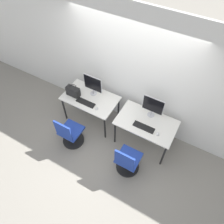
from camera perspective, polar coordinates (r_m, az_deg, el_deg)
ground_plane at (r=5.01m, az=-0.82°, el=-7.53°), size 20.00×20.00×0.00m
wall_back at (r=4.42m, az=4.56°, el=10.32°), size 12.00×0.05×2.80m
desk_left at (r=4.88m, az=-5.68°, el=3.12°), size 1.20×0.72×0.75m
monitor_left at (r=4.71m, az=-5.03°, el=7.18°), size 0.44×0.15×0.50m
keyboard_left at (r=4.73m, az=-6.90°, el=2.45°), size 0.43×0.13×0.02m
mouse_left at (r=4.59m, az=-4.04°, el=0.90°), size 0.06×0.09×0.03m
office_chair_left at (r=4.78m, az=-10.93°, el=-5.58°), size 0.48×0.48×0.87m
desk_right at (r=4.50m, az=8.91°, el=-3.25°), size 1.20×0.72×0.75m
monitor_right at (r=4.35m, az=10.63°, el=1.53°), size 0.44×0.15×0.50m
keyboard_right at (r=4.35m, az=8.30°, el=-3.91°), size 0.43×0.13×0.02m
mouse_right at (r=4.30m, az=11.89°, el=-5.57°), size 0.06×0.09×0.03m
office_chair_right at (r=4.39m, az=3.98°, el=-12.71°), size 0.48×0.48×0.87m
handbag at (r=4.85m, az=-10.14°, el=5.34°), size 0.30×0.18×0.25m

